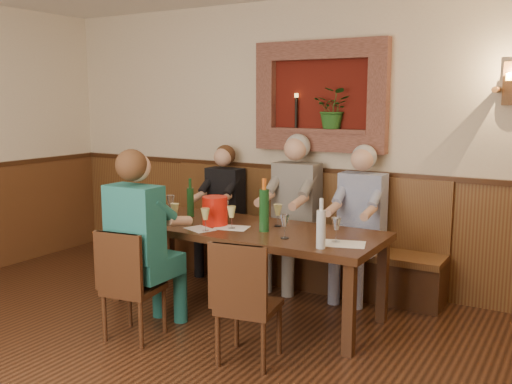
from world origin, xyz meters
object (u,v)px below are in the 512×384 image
(person_bench_mid, at_px, (292,224))
(person_bench_right, at_px, (358,236))
(spittoon_bucket, at_px, (215,211))
(wine_bottle_green_b, at_px, (190,201))
(person_bench_left, at_px, (221,221))
(person_chair_front, at_px, (144,257))
(dining_table, at_px, (243,235))
(water_bottle, at_px, (321,228))
(chair_near_left, at_px, (133,306))
(chair_near_right, at_px, (248,326))
(wine_bottle_green_a, at_px, (264,209))
(bench, at_px, (293,250))

(person_bench_mid, xyz_separation_m, person_bench_right, (0.68, 0.00, -0.04))
(spittoon_bucket, distance_m, wine_bottle_green_b, 0.44)
(person_bench_left, distance_m, person_chair_front, 1.66)
(dining_table, xyz_separation_m, wine_bottle_green_b, (-0.64, 0.12, 0.22))
(wine_bottle_green_b, bearing_deg, person_bench_right, 27.79)
(water_bottle, bearing_deg, person_chair_front, -160.47)
(chair_near_left, height_order, water_bottle, water_bottle)
(wine_bottle_green_b, height_order, water_bottle, water_bottle)
(chair_near_left, bearing_deg, chair_near_right, -1.73)
(spittoon_bucket, xyz_separation_m, wine_bottle_green_b, (-0.40, 0.18, 0.02))
(dining_table, relative_size, wine_bottle_green_b, 6.74)
(person_bench_left, bearing_deg, wine_bottle_green_a, -40.88)
(person_bench_right, xyz_separation_m, water_bottle, (0.14, -1.16, 0.32))
(person_bench_right, bearing_deg, bench, 171.72)
(wine_bottle_green_a, relative_size, water_bottle, 1.18)
(dining_table, bearing_deg, wine_bottle_green_b, 169.80)
(chair_near_left, relative_size, wine_bottle_green_b, 2.42)
(bench, height_order, chair_near_right, bench)
(dining_table, distance_m, person_bench_left, 1.17)
(person_chair_front, distance_m, wine_bottle_green_b, 0.96)
(bench, bearing_deg, person_bench_mid, -67.18)
(bench, relative_size, chair_near_left, 3.48)
(bench, height_order, spittoon_bucket, bench)
(dining_table, height_order, spittoon_bucket, spittoon_bucket)
(chair_near_right, xyz_separation_m, person_bench_right, (0.18, 1.65, 0.33))
(wine_bottle_green_a, bearing_deg, chair_near_left, -127.93)
(dining_table, relative_size, person_chair_front, 1.64)
(chair_near_right, xyz_separation_m, wine_bottle_green_b, (-1.19, 0.93, 0.64))
(person_bench_mid, bearing_deg, person_chair_front, -106.32)
(person_bench_mid, distance_m, water_bottle, 1.44)
(person_bench_right, relative_size, wine_bottle_green_a, 3.23)
(chair_near_right, relative_size, person_bench_right, 0.62)
(person_bench_left, bearing_deg, person_bench_mid, -0.31)
(person_bench_right, bearing_deg, person_bench_mid, -179.80)
(wine_bottle_green_a, relative_size, wine_bottle_green_b, 1.23)
(wine_bottle_green_b, bearing_deg, water_bottle, -16.02)
(bench, xyz_separation_m, wine_bottle_green_b, (-0.64, -0.83, 0.57))
(person_bench_left, relative_size, person_bench_mid, 0.90)
(wine_bottle_green_a, bearing_deg, person_bench_left, 139.12)
(bench, height_order, person_bench_right, person_bench_right)
(bench, relative_size, person_bench_right, 2.12)
(spittoon_bucket, xyz_separation_m, water_bottle, (1.11, -0.25, 0.03))
(person_chair_front, relative_size, wine_bottle_green_b, 4.10)
(chair_near_left, xyz_separation_m, person_chair_front, (-0.00, 0.14, 0.35))
(spittoon_bucket, bearing_deg, water_bottle, -12.71)
(chair_near_left, distance_m, person_bench_mid, 1.85)
(person_bench_left, distance_m, person_bench_right, 1.52)
(dining_table, bearing_deg, water_bottle, -20.14)
(person_chair_front, bearing_deg, chair_near_left, -88.99)
(chair_near_right, distance_m, person_bench_right, 1.69)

